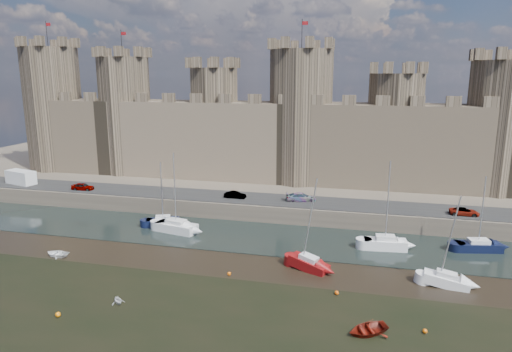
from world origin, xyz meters
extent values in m
plane|color=black|center=(0.00, 0.00, 0.00)|extent=(160.00, 160.00, 0.00)
cube|color=black|center=(0.00, 24.00, 0.04)|extent=(160.00, 12.00, 0.08)
cube|color=#4C443A|center=(0.00, 60.00, 1.25)|extent=(160.00, 60.00, 2.50)
cube|color=black|center=(0.00, 34.00, 2.55)|extent=(160.00, 7.00, 0.10)
cube|color=#42382B|center=(0.00, 48.00, 9.50)|extent=(100.00, 9.00, 14.00)
cylinder|color=#42382B|center=(-48.00, 48.00, 14.50)|extent=(11.00, 11.00, 24.00)
cylinder|color=black|center=(-48.00, 48.00, 29.00)|extent=(0.10, 0.10, 5.00)
cube|color=maroon|center=(-47.50, 48.00, 30.80)|extent=(1.00, 0.03, 0.60)
cylinder|color=#42382B|center=(-32.00, 48.00, 13.50)|extent=(10.00, 10.00, 22.00)
cylinder|color=black|center=(-32.00, 48.00, 27.00)|extent=(0.10, 0.10, 5.00)
cube|color=maroon|center=(-31.50, 48.00, 28.80)|extent=(1.00, 0.03, 0.60)
cylinder|color=#42382B|center=(-14.00, 48.00, 12.50)|extent=(9.00, 9.00, 20.00)
cylinder|color=#42382B|center=(2.00, 48.00, 14.00)|extent=(11.00, 11.00, 23.00)
cylinder|color=black|center=(2.00, 48.00, 28.00)|extent=(0.10, 0.10, 5.00)
cube|color=maroon|center=(2.50, 48.00, 29.80)|extent=(1.00, 0.03, 0.60)
cylinder|color=#42382B|center=(18.00, 48.00, 12.00)|extent=(9.00, 9.00, 19.00)
cylinder|color=#42382B|center=(34.00, 48.00, 13.00)|extent=(10.00, 10.00, 21.00)
imported|color=gray|center=(-31.87, 32.31, 3.13)|extent=(3.80, 1.79, 1.26)
imported|color=gray|center=(-5.81, 33.44, 3.06)|extent=(3.43, 1.31, 1.12)
imported|color=gray|center=(4.36, 34.25, 3.15)|extent=(4.80, 2.83, 1.31)
imported|color=gray|center=(27.08, 32.48, 3.04)|extent=(3.91, 1.84, 1.08)
cube|color=silver|center=(-44.89, 33.50, 3.72)|extent=(5.98, 3.58, 2.44)
cube|color=silver|center=(-11.34, 23.31, 0.68)|extent=(6.25, 3.43, 1.20)
cube|color=silver|center=(-11.34, 23.31, 1.56)|extent=(2.90, 2.10, 0.55)
cylinder|color=silver|center=(-11.34, 23.31, 6.21)|extent=(0.14, 0.14, 9.85)
cube|color=black|center=(-14.24, 25.30, 0.59)|extent=(5.00, 3.47, 1.02)
cube|color=silver|center=(-14.24, 25.30, 1.33)|extent=(2.40, 1.97, 0.46)
cylinder|color=silver|center=(-14.24, 25.30, 5.26)|extent=(0.14, 0.14, 8.32)
cube|color=white|center=(16.52, 23.60, 0.69)|extent=(5.37, 2.55, 1.22)
cube|color=silver|center=(16.52, 23.60, 1.58)|extent=(2.44, 1.65, 0.55)
cylinder|color=silver|center=(16.52, 23.60, 6.29)|extent=(0.14, 0.14, 9.97)
cube|color=black|center=(27.68, 25.77, 0.59)|extent=(5.68, 3.14, 1.02)
cube|color=silver|center=(27.68, 25.77, 1.34)|extent=(2.63, 1.92, 0.47)
cylinder|color=silver|center=(27.68, 25.77, 5.30)|extent=(0.14, 0.14, 8.39)
cube|color=maroon|center=(8.05, 15.33, 0.58)|extent=(4.84, 3.43, 1.15)
cube|color=silver|center=(8.05, 15.33, 1.41)|extent=(2.33, 1.93, 0.52)
cylinder|color=silver|center=(8.05, 15.33, 5.86)|extent=(0.14, 0.14, 9.41)
cube|color=white|center=(22.35, 14.68, 0.53)|extent=(4.69, 2.32, 1.06)
cube|color=silver|center=(22.35, 14.68, 1.30)|extent=(2.14, 1.48, 0.48)
cylinder|color=silver|center=(22.35, 14.68, 5.39)|extent=(0.14, 0.14, 8.66)
imported|color=silver|center=(-8.59, 3.24, 0.38)|extent=(1.90, 1.87, 0.76)
imported|color=maroon|center=(14.54, 3.55, 0.36)|extent=(4.25, 3.90, 0.72)
imported|color=white|center=(-21.88, 12.00, 0.31)|extent=(3.37, 2.68, 0.63)
sphere|color=orange|center=(-0.14, 11.75, 0.21)|extent=(0.42, 0.42, 0.42)
sphere|color=#EF570A|center=(11.52, 10.06, 0.22)|extent=(0.43, 0.43, 0.43)
sphere|color=orange|center=(-12.57, -0.24, 0.25)|extent=(0.49, 0.49, 0.49)
sphere|color=#E7610A|center=(19.25, 4.84, 0.21)|extent=(0.41, 0.41, 0.41)
camera|label=1|loc=(13.65, -32.21, 21.38)|focal=32.00mm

